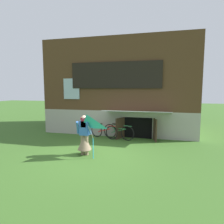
{
  "coord_description": "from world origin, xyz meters",
  "views": [
    {
      "loc": [
        2.28,
        -6.75,
        2.47
      ],
      "look_at": [
        0.29,
        1.17,
        1.51
      ],
      "focal_mm": 31.28,
      "sensor_mm": 36.0,
      "label": 1
    }
  ],
  "objects_px": {
    "person": "(84,138)",
    "bicycle_green": "(118,132)",
    "bicycle_red": "(104,131)",
    "kite": "(87,125)"
  },
  "relations": [
    {
      "from": "person",
      "to": "kite",
      "type": "bearing_deg",
      "value": -56.66
    },
    {
      "from": "kite",
      "to": "person",
      "type": "bearing_deg",
      "value": 122.13
    },
    {
      "from": "bicycle_green",
      "to": "bicycle_red",
      "type": "distance_m",
      "value": 0.76
    },
    {
      "from": "kite",
      "to": "bicycle_green",
      "type": "distance_m",
      "value": 3.19
    },
    {
      "from": "person",
      "to": "bicycle_red",
      "type": "bearing_deg",
      "value": 91.33
    },
    {
      "from": "person",
      "to": "bicycle_green",
      "type": "height_order",
      "value": "person"
    },
    {
      "from": "person",
      "to": "bicycle_green",
      "type": "relative_size",
      "value": 0.92
    },
    {
      "from": "kite",
      "to": "bicycle_green",
      "type": "bearing_deg",
      "value": 81.44
    },
    {
      "from": "person",
      "to": "bicycle_green",
      "type": "bearing_deg",
      "value": 74.84
    },
    {
      "from": "kite",
      "to": "bicycle_green",
      "type": "relative_size",
      "value": 0.94
    }
  ]
}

